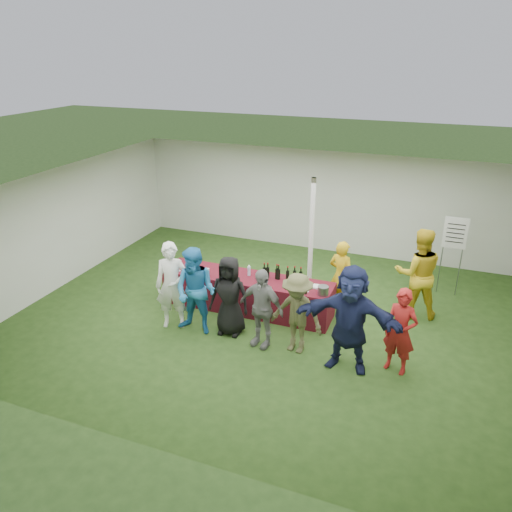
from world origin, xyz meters
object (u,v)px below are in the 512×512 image
at_px(customer_2, 229,296).
at_px(customer_5, 350,318).
at_px(serving_table, 247,293).
at_px(customer_0, 172,285).
at_px(dump_bucket, 323,291).
at_px(staff_pourer, 341,276).
at_px(customer_1, 196,291).
at_px(customer_6, 400,331).
at_px(customer_3, 261,308).
at_px(customer_4, 297,314).
at_px(staff_back, 418,273).
at_px(wine_list_sign, 454,239).

distance_m(customer_2, customer_5, 2.37).
relative_size(serving_table, customer_0, 2.04).
distance_m(dump_bucket, staff_pourer, 0.91).
relative_size(serving_table, customer_1, 2.07).
height_order(customer_5, customer_6, customer_5).
bearing_deg(customer_1, dump_bucket, 25.89).
relative_size(customer_0, customer_1, 1.02).
xyz_separation_m(customer_2, customer_3, (0.71, -0.18, -0.02)).
bearing_deg(customer_3, customer_4, 14.96).
xyz_separation_m(serving_table, customer_1, (-0.57, -1.18, 0.49)).
bearing_deg(staff_back, customer_4, 34.16).
distance_m(staff_pourer, customer_6, 2.24).
relative_size(dump_bucket, customer_1, 0.12).
relative_size(serving_table, dump_bucket, 17.00).
xyz_separation_m(customer_0, customer_2, (1.14, 0.16, -0.09)).
bearing_deg(customer_5, staff_back, 68.98).
height_order(serving_table, staff_pourer, staff_pourer).
relative_size(customer_0, customer_6, 1.15).
bearing_deg(customer_3, wine_list_sign, 59.01).
distance_m(wine_list_sign, staff_pourer, 2.69).
distance_m(serving_table, customer_3, 1.44).
distance_m(dump_bucket, customer_6, 1.77).
bearing_deg(wine_list_sign, customer_4, -126.28).
height_order(staff_back, customer_2, staff_back).
height_order(customer_2, customer_3, customer_2).
xyz_separation_m(dump_bucket, wine_list_sign, (2.25, 2.50, 0.48)).
bearing_deg(serving_table, staff_pourer, 20.38).
bearing_deg(customer_6, customer_0, -163.18).
height_order(staff_pourer, staff_back, staff_back).
xyz_separation_m(wine_list_sign, customer_3, (-3.17, -3.45, -0.54)).
height_order(serving_table, customer_0, customer_0).
height_order(wine_list_sign, staff_back, staff_back).
distance_m(customer_3, customer_6, 2.45).
distance_m(dump_bucket, customer_0, 2.92).
bearing_deg(staff_pourer, customer_0, 52.41).
bearing_deg(customer_0, staff_back, 4.49).
height_order(customer_0, customer_2, customer_0).
bearing_deg(customer_1, customer_2, 20.56).
bearing_deg(customer_4, customer_2, -177.16).
distance_m(customer_0, customer_1, 0.53).
xyz_separation_m(wine_list_sign, customer_5, (-1.53, -3.57, -0.36)).
xyz_separation_m(dump_bucket, customer_1, (-2.24, -0.96, 0.03)).
relative_size(customer_1, customer_6, 1.13).
height_order(customer_2, customer_5, customer_5).
bearing_deg(customer_5, customer_3, 176.59).
xyz_separation_m(customer_2, customer_4, (1.38, -0.14, -0.02)).
height_order(serving_table, customer_6, customer_6).
bearing_deg(dump_bucket, customer_6, -29.18).
height_order(staff_pourer, customer_2, customer_2).
relative_size(wine_list_sign, customer_6, 1.17).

